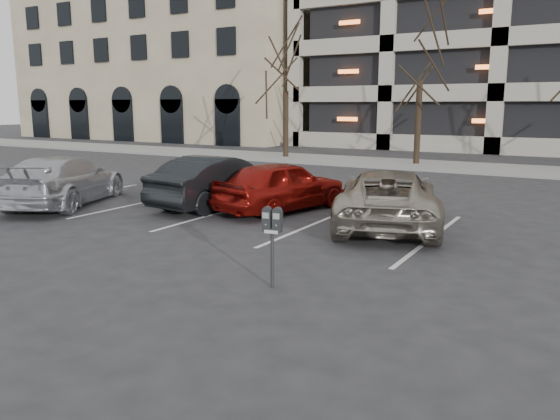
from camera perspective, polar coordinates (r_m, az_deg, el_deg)
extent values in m
plane|color=#28282B|center=(10.46, 4.77, -4.65)|extent=(140.00, 140.00, 0.00)
cube|color=gray|center=(25.62, 20.48, 4.10)|extent=(80.00, 4.00, 0.12)
cube|color=silver|center=(18.36, -20.52, 1.47)|extent=(0.10, 5.20, 0.00)
cube|color=silver|center=(16.31, -14.26, 0.72)|extent=(0.10, 5.20, 0.00)
cube|color=silver|center=(14.50, -6.33, -0.25)|extent=(0.10, 5.20, 0.00)
cube|color=silver|center=(13.06, 3.59, -1.45)|extent=(0.10, 5.20, 0.00)
cube|color=silver|center=(12.10, 15.54, -2.84)|extent=(0.10, 5.20, 0.00)
cube|color=gray|center=(50.94, -9.61, 16.07)|extent=(26.00, 16.00, 15.00)
cylinder|color=black|center=(28.92, 0.61, 8.86)|extent=(0.28, 0.28, 3.52)
cylinder|color=black|center=(26.16, 14.21, 8.72)|extent=(0.28, 0.28, 3.89)
cylinder|color=black|center=(8.46, -0.81, -5.20)|extent=(0.06, 0.06, 0.90)
cube|color=black|center=(8.35, -0.81, -2.10)|extent=(0.31, 0.15, 0.06)
cube|color=silver|center=(8.30, -0.95, -2.31)|extent=(0.22, 0.04, 0.05)
cube|color=gray|center=(8.27, -1.52, -0.59)|extent=(0.11, 0.03, 0.09)
cube|color=gray|center=(8.21, -0.42, -0.67)|extent=(0.11, 0.03, 0.09)
imported|color=#ADA493|center=(12.92, 11.19, 1.22)|extent=(3.64, 5.27, 1.34)
cube|color=#EF4D05|center=(12.16, 8.43, 3.91)|extent=(0.10, 0.20, 0.01)
imported|color=maroon|center=(14.57, 0.17, 2.57)|extent=(2.49, 4.27, 1.37)
imported|color=black|center=(15.34, -6.47, 3.02)|extent=(1.87, 4.42, 1.42)
imported|color=#B7BAC0|center=(16.60, -21.70, 2.89)|extent=(3.79, 5.22, 1.40)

